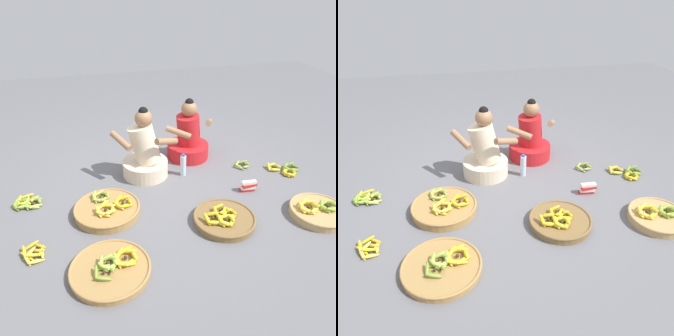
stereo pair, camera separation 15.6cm
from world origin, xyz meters
The scene contains 13 objects.
ground_plane centered at (0.00, 0.00, 0.00)m, with size 10.00×10.00×0.00m, color slate.
vendor_woman_front centered at (-0.14, 0.30, 0.27)m, with size 0.73×0.54×0.83m.
vendor_woman_behind centered at (0.47, 0.59, 0.25)m, with size 0.70×0.55×0.77m.
banana_basket_mid_left centered at (-0.65, -0.33, 0.05)m, with size 0.64×0.64×0.16m.
banana_basket_mid_right centered at (0.40, -0.75, 0.05)m, with size 0.59×0.59×0.14m.
banana_basket_back_left centered at (1.33, -0.88, 0.05)m, with size 0.55×0.55×0.16m.
banana_basket_back_right centered at (-0.70, -1.08, 0.04)m, with size 0.64×0.64×0.13m.
loose_bananas_front_center centered at (1.03, 0.18, 0.03)m, with size 0.21×0.21×0.08m.
loose_bananas_front_right centered at (-1.30, -0.74, 0.03)m, with size 0.23×0.28×0.09m.
loose_bananas_near_vendor centered at (-1.42, 0.02, 0.03)m, with size 0.32×0.28×0.09m.
loose_bananas_back_center centered at (1.48, -0.06, 0.03)m, with size 0.36×0.33×0.09m.
water_bottle centered at (0.28, 0.18, 0.13)m, with size 0.07×0.07×0.27m.
packet_carton_stack centered at (0.86, -0.32, 0.06)m, with size 0.18×0.07×0.12m.
Camera 2 is at (-0.59, -3.02, 2.04)m, focal length 35.57 mm.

